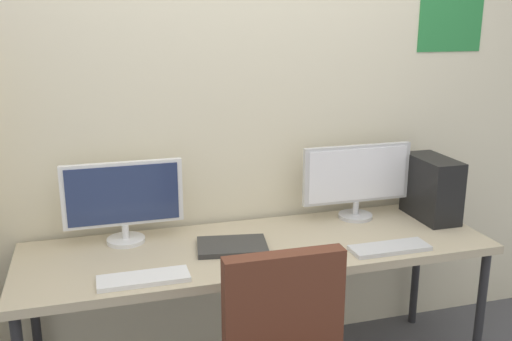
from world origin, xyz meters
TOP-DOWN VIEW (x-y plane):
  - wall_back at (0.00, 1.02)m, footprint 4.60×0.11m
  - desk at (0.00, 0.60)m, footprint 2.20×0.68m
  - monitor_left at (-0.60, 0.81)m, footprint 0.56×0.18m
  - monitor_right at (0.60, 0.81)m, footprint 0.60×0.18m
  - pc_tower at (0.98, 0.70)m, footprint 0.17×0.34m
  - keyboard_left at (-0.56, 0.37)m, footprint 0.37×0.13m
  - keyboard_right at (0.56, 0.37)m, footprint 0.37×0.13m
  - computer_mouse at (0.23, 0.35)m, footprint 0.06×0.10m
  - laptop_closed at (-0.13, 0.59)m, footprint 0.35×0.27m

SIDE VIEW (x-z plane):
  - desk at x=0.00m, z-range 0.32..1.06m
  - keyboard_left at x=-0.56m, z-range 0.74..0.76m
  - keyboard_right at x=0.56m, z-range 0.74..0.76m
  - laptop_closed at x=-0.13m, z-range 0.74..0.76m
  - computer_mouse at x=0.23m, z-range 0.74..0.77m
  - pc_tower at x=0.98m, z-range 0.74..1.07m
  - monitor_left at x=-0.60m, z-range 0.76..1.15m
  - monitor_right at x=0.60m, z-range 0.76..1.16m
  - wall_back at x=0.00m, z-range 0.00..2.60m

